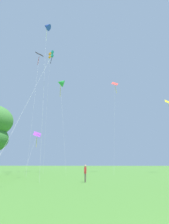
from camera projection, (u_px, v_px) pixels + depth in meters
name	position (u px, v px, depth m)	size (l,w,h in m)	color
kite_yellow_diamond	(169.00, 105.00, 40.62)	(3.63, 10.34, 16.51)	yellow
kite_purple_streamer	(37.00, 137.00, 45.04)	(2.98, 11.97, 10.05)	purple
kite_orange_box	(50.00, 56.00, 45.24)	(2.17, 5.40, 29.59)	orange
kite_green_small	(61.00, 83.00, 41.82)	(4.57, 9.08, 21.41)	green
kite_teal_box	(52.00, 55.00, 25.35)	(0.46, 12.13, 17.77)	teal
kite_black_large	(39.00, 58.00, 42.05)	(5.00, 12.18, 28.10)	black
kite_blue_delta	(47.00, 27.00, 34.44)	(4.59, 10.01, 28.58)	blue
kite_red_high	(115.00, 87.00, 43.57)	(2.65, 7.38, 21.94)	red
person_far_back	(85.00, 172.00, 18.05)	(0.24, 0.55, 1.70)	#665B4C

